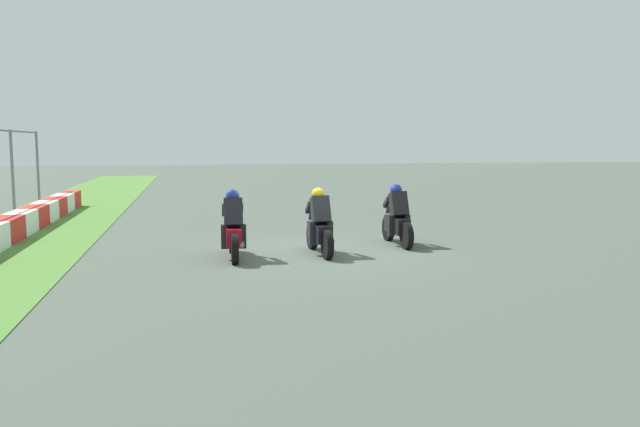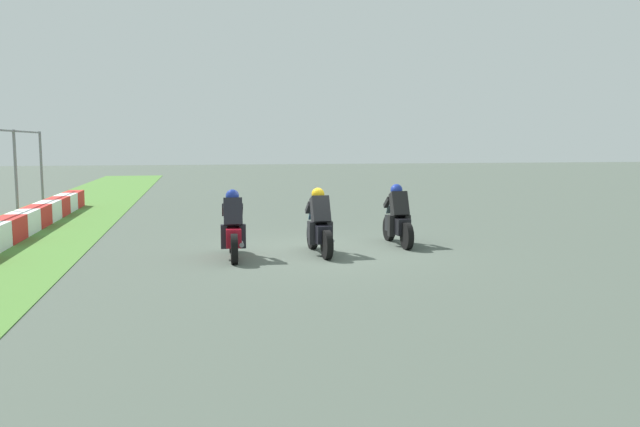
{
  "view_description": "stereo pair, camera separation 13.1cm",
  "coord_description": "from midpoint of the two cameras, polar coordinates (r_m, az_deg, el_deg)",
  "views": [
    {
      "loc": [
        -14.16,
        2.95,
        2.53
      ],
      "look_at": [
        0.0,
        0.03,
        0.9
      ],
      "focal_mm": 35.37,
      "sensor_mm": 36.0,
      "label": 1
    },
    {
      "loc": [
        -14.18,
        2.82,
        2.53
      ],
      "look_at": [
        0.0,
        0.03,
        0.9
      ],
      "focal_mm": 35.37,
      "sensor_mm": 36.0,
      "label": 2
    }
  ],
  "objects": [
    {
      "name": "ground_plane",
      "position": [
        14.68,
        -0.14,
        -3.49
      ],
      "size": [
        120.0,
        120.0,
        0.0
      ],
      "primitive_type": "plane",
      "color": "#4B554B"
    },
    {
      "name": "rider_lane_c",
      "position": [
        13.93,
        -8.11,
        -1.5
      ],
      "size": [
        2.04,
        0.54,
        1.51
      ],
      "rotation": [
        0.0,
        0.0,
        -0.03
      ],
      "color": "black",
      "rests_on": "ground_plane"
    },
    {
      "name": "rider_lane_a",
      "position": [
        15.73,
        6.77,
        -0.58
      ],
      "size": [
        2.04,
        0.54,
        1.51
      ],
      "rotation": [
        0.0,
        0.0,
        0.01
      ],
      "color": "black",
      "rests_on": "ground_plane"
    },
    {
      "name": "rider_lane_b",
      "position": [
        14.33,
        -0.31,
        -1.22
      ],
      "size": [
        2.04,
        0.55,
        1.51
      ],
      "rotation": [
        0.0,
        0.0,
        0.04
      ],
      "color": "black",
      "rests_on": "ground_plane"
    }
  ]
}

